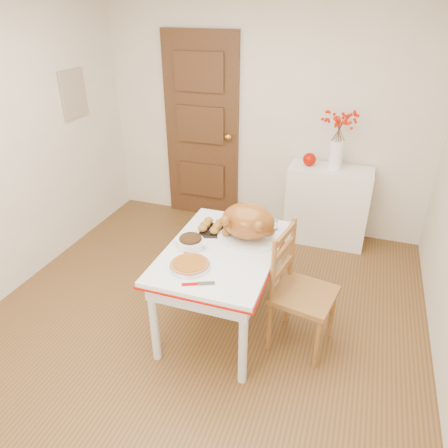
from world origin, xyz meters
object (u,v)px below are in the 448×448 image
(sideboard, at_px, (327,205))
(turkey_platter, at_px, (248,223))
(kitchen_table, at_px, (222,287))
(chair_oak, at_px, (304,292))
(pumpkin_pie, at_px, (190,264))

(sideboard, height_order, turkey_platter, turkey_platter)
(kitchen_table, bearing_deg, chair_oak, -1.55)
(kitchen_table, xyz_separation_m, turkey_platter, (0.14, 0.18, 0.50))
(chair_oak, bearing_deg, sideboard, 11.07)
(kitchen_table, height_order, chair_oak, chair_oak)
(kitchen_table, distance_m, pumpkin_pie, 0.50)
(sideboard, distance_m, chair_oak, 1.63)
(chair_oak, relative_size, turkey_platter, 2.03)
(kitchen_table, distance_m, turkey_platter, 0.55)
(pumpkin_pie, bearing_deg, kitchen_table, 67.96)
(sideboard, xyz_separation_m, pumpkin_pie, (-0.73, -1.92, 0.32))
(kitchen_table, xyz_separation_m, chair_oak, (0.63, -0.02, 0.12))
(kitchen_table, relative_size, chair_oak, 1.24)
(turkey_platter, bearing_deg, sideboard, 90.76)
(turkey_platter, bearing_deg, kitchen_table, -110.28)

